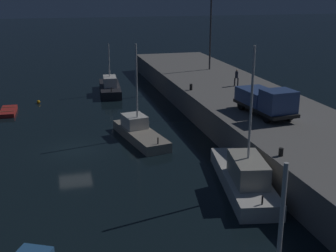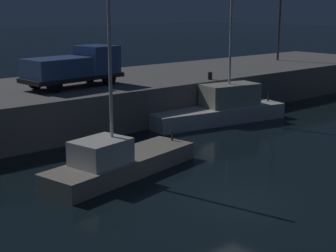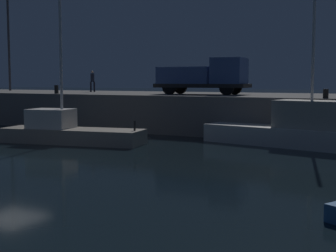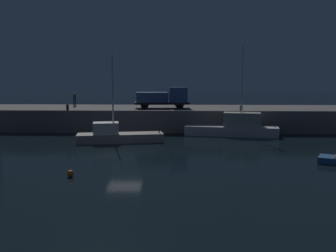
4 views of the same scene
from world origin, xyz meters
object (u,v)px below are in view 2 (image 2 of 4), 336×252
lamp_post_east (280,6)px  utility_truck (75,67)px  fishing_boat_orange (220,108)px  fishing_boat_white (118,162)px  bollard_west (210,76)px

lamp_post_east → utility_truck: (-21.63, -1.76, -3.53)m
fishing_boat_orange → utility_truck: fishing_boat_orange is taller
lamp_post_east → utility_truck: 21.99m
fishing_boat_orange → lamp_post_east: size_ratio=1.15×
fishing_boat_white → fishing_boat_orange: (10.94, 4.43, 0.20)m
lamp_post_east → bollard_west: 14.95m
fishing_boat_white → lamp_post_east: bearing=23.7°
fishing_boat_orange → utility_truck: (-7.28, 4.89, 2.72)m
lamp_post_east → fishing_boat_white: bearing=-156.3°
utility_truck → bollard_west: bearing=-20.5°
fishing_boat_orange → bollard_west: 2.71m
fishing_boat_orange → lamp_post_east: (14.35, 6.65, 6.24)m
utility_truck → lamp_post_east: bearing=4.7°
fishing_boat_orange → bollard_west: (0.92, 1.83, 1.76)m
bollard_west → fishing_boat_orange: bearing=-116.7°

